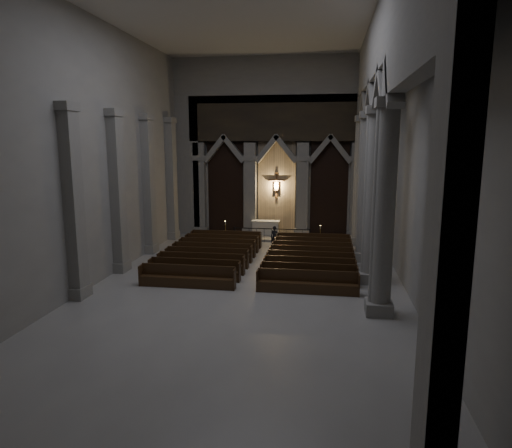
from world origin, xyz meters
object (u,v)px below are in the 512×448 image
(candle_stand_left, at_px, (226,236))
(candle_stand_right, at_px, (320,239))
(worshipper, at_px, (274,237))
(altar, at_px, (266,228))
(altar_rail, at_px, (272,233))
(pews, at_px, (259,260))

(candle_stand_left, bearing_deg, candle_stand_right, 0.86)
(candle_stand_left, bearing_deg, worshipper, -22.00)
(altar, height_order, candle_stand_left, candle_stand_left)
(altar, xyz_separation_m, candle_stand_right, (3.75, -1.81, -0.31))
(altar_rail, xyz_separation_m, candle_stand_left, (-3.05, 0.00, -0.28))
(altar, relative_size, candle_stand_right, 1.56)
(altar_rail, relative_size, worshipper, 3.66)
(altar, height_order, pews, altar)
(altar, relative_size, pews, 0.20)
(altar_rail, relative_size, candle_stand_right, 4.06)
(candle_stand_right, relative_size, pews, 0.13)
(altar, height_order, worshipper, worshipper)
(altar, bearing_deg, candle_stand_left, -141.55)
(candle_stand_left, distance_m, worshipper, 3.66)
(altar_rail, distance_m, worshipper, 1.40)
(worshipper, bearing_deg, candle_stand_right, 43.53)
(altar, bearing_deg, worshipper, -73.31)
(worshipper, bearing_deg, pews, -78.85)
(worshipper, bearing_deg, altar, 122.43)
(altar, xyz_separation_m, altar_rail, (0.65, -1.91, 0.01))
(altar, bearing_deg, candle_stand_right, -25.81)
(altar_rail, distance_m, candle_stand_right, 3.12)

